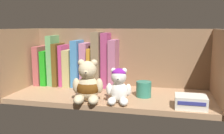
{
  "coord_description": "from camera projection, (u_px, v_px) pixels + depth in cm",
  "views": [
    {
      "loc": [
        22.25,
        -94.81,
        29.55
      ],
      "look_at": [
        0.29,
        0.0,
        13.27
      ],
      "focal_mm": 39.56,
      "sensor_mm": 36.0,
      "label": 1
    }
  ],
  "objects": [
    {
      "name": "small_product_box",
      "position": [
        191.0,
        102.0,
        0.83
      ],
      "size": [
        10.45,
        7.87,
        4.33
      ],
      "color": "silver",
      "rests_on": "shelf_board"
    },
    {
      "name": "book_0",
      "position": [
        43.0,
        65.0,
        1.19
      ],
      "size": [
        2.82,
        14.19,
        18.11
      ],
      "primitive_type": "cube",
      "color": "#A24C4C",
      "rests_on": "shelf_board"
    },
    {
      "name": "teddy_bear_larger",
      "position": [
        88.0,
        85.0,
        0.9
      ],
      "size": [
        11.53,
        12.28,
        15.56
      ],
      "color": "beige",
      "rests_on": "shelf_board"
    },
    {
      "name": "book_9",
      "position": [
        98.0,
        59.0,
        1.12
      ],
      "size": [
        3.51,
        12.12,
        24.87
      ],
      "primitive_type": "cube",
      "color": "#7E6B4E",
      "rests_on": "shelf_board"
    },
    {
      "name": "pillar_candle",
      "position": [
        144.0,
        89.0,
        0.97
      ],
      "size": [
        5.92,
        5.92,
        6.06
      ],
      "primitive_type": "cylinder",
      "color": "#2D7A66",
      "rests_on": "shelf_board"
    },
    {
      "name": "book_4",
      "position": [
        65.0,
        65.0,
        1.16
      ],
      "size": [
        1.79,
        11.77,
        18.82
      ],
      "primitive_type": "cube",
      "color": "#BC3B79",
      "rests_on": "shelf_board"
    },
    {
      "name": "book_6",
      "position": [
        78.0,
        63.0,
        1.15
      ],
      "size": [
        3.3,
        12.98,
        21.06
      ],
      "primitive_type": "cube",
      "rotation": [
        0.0,
        0.01,
        0.0
      ],
      "color": "#4182BF",
      "rests_on": "shelf_board"
    },
    {
      "name": "teddy_bear_smaller",
      "position": [
        119.0,
        87.0,
        0.88
      ],
      "size": [
        9.37,
        9.61,
        12.72
      ],
      "color": "white",
      "rests_on": "shelf_board"
    },
    {
      "name": "book_5",
      "position": [
        71.0,
        67.0,
        1.16
      ],
      "size": [
        3.38,
        13.96,
        16.71
      ],
      "primitive_type": "cube",
      "color": "tan",
      "rests_on": "shelf_board"
    },
    {
      "name": "book_8",
      "position": [
        92.0,
        67.0,
        1.14
      ],
      "size": [
        1.94,
        12.7,
        17.62
      ],
      "primitive_type": "cube",
      "rotation": [
        0.0,
        0.02,
        0.0
      ],
      "color": "#C18326",
      "rests_on": "shelf_board"
    },
    {
      "name": "shelf_side_panel_right",
      "position": [
        220.0,
        69.0,
        0.9
      ],
      "size": [
        1.6,
        33.55,
        28.29
      ],
      "primitive_type": "cube",
      "color": "#A87F5B",
      "rests_on": "ground"
    },
    {
      "name": "shelf_board",
      "position": [
        111.0,
        97.0,
        1.01
      ],
      "size": [
        79.8,
        31.15,
        2.0
      ],
      "primitive_type": "cube",
      "color": "#A87F5B",
      "rests_on": "ground"
    },
    {
      "name": "book_10",
      "position": [
        106.0,
        60.0,
        1.11
      ],
      "size": [
        3.04,
        9.09,
        24.49
      ],
      "primitive_type": "cube",
      "color": "#A53D6F",
      "rests_on": "shelf_board"
    },
    {
      "name": "book_2",
      "position": [
        54.0,
        60.0,
        1.17
      ],
      "size": [
        2.84,
        11.88,
        23.07
      ],
      "primitive_type": "cube",
      "rotation": [
        0.0,
        -0.01,
        0.0
      ],
      "color": "#67A865",
      "rests_on": "shelf_board"
    },
    {
      "name": "shelf_side_panel_left",
      "position": [
        21.0,
        62.0,
        1.08
      ],
      "size": [
        1.6,
        33.55,
        28.29
      ],
      "primitive_type": "cube",
      "color": "#A87F5B",
      "rests_on": "ground"
    },
    {
      "name": "book_3",
      "position": [
        60.0,
        64.0,
        1.17
      ],
      "size": [
        2.15,
        14.25,
        19.58
      ],
      "primitive_type": "cube",
      "color": "brown",
      "rests_on": "shelf_board"
    },
    {
      "name": "book_11",
      "position": [
        114.0,
        64.0,
        1.11
      ],
      "size": [
        3.35,
        11.53,
        21.48
      ],
      "primitive_type": "cube",
      "color": "#A75E81",
      "rests_on": "shelf_board"
    },
    {
      "name": "book_1",
      "position": [
        49.0,
        67.0,
        1.19
      ],
      "size": [
        2.61,
        13.25,
        16.02
      ],
      "primitive_type": "cube",
      "color": "#1DA01B",
      "rests_on": "shelf_board"
    },
    {
      "name": "shelf_back_panel",
      "position": [
        119.0,
        59.0,
        1.14
      ],
      "size": [
        82.2,
        1.2,
        28.29
      ],
      "primitive_type": "cube",
      "color": "#836346",
      "rests_on": "ground"
    },
    {
      "name": "book_7",
      "position": [
        86.0,
        64.0,
        1.14
      ],
      "size": [
        3.28,
        9.92,
        19.87
      ],
      "primitive_type": "cube",
      "color": "#B87093",
      "rests_on": "shelf_board"
    }
  ]
}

